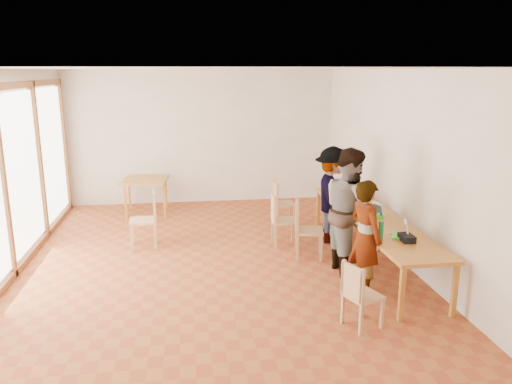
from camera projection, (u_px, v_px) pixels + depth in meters
ground at (213, 266)px, 7.78m from camera, size 8.00×8.00×0.00m
wall_back at (202, 137)px, 11.27m from camera, size 6.00×0.10×3.00m
wall_front at (241, 282)px, 3.58m from camera, size 6.00×0.10×3.00m
wall_right at (402, 167)px, 7.83m from camera, size 0.10×8.00×3.00m
window_wall at (1, 178)px, 7.03m from camera, size 0.10×8.00×3.00m
ceiling at (209, 67)px, 7.06m from camera, size 6.00×8.00×0.04m
communal_table at (372, 219)px, 7.84m from camera, size 0.80×4.00×0.75m
side_table at (146, 182)px, 10.54m from camera, size 0.90×0.90×0.75m
chair_near at (358, 289)px, 5.82m from camera, size 0.49×0.49×0.43m
chair_mid at (303, 223)px, 8.03m from camera, size 0.52×0.52×0.50m
chair_far at (279, 214)px, 8.59m from camera, size 0.44×0.44×0.49m
chair_empty at (280, 198)px, 9.80m from camera, size 0.41×0.41×0.45m
chair_spare at (149, 213)px, 8.53m from camera, size 0.48×0.48×0.52m
person_near at (365, 238)px, 6.68m from camera, size 0.54×0.67×1.59m
person_mid at (350, 210)px, 7.43m from camera, size 0.75×0.95×1.89m
person_far at (332, 195)px, 8.71m from camera, size 0.84×1.20×1.70m
laptop_near at (403, 233)px, 6.81m from camera, size 0.31×0.33×0.23m
laptop_mid at (376, 213)px, 7.77m from camera, size 0.29×0.31×0.22m
laptop_far at (361, 204)px, 8.30m from camera, size 0.24×0.28×0.22m
yellow_mug at (348, 193)px, 9.04m from camera, size 0.16×0.16×0.10m
green_bottle at (381, 231)px, 6.65m from camera, size 0.07×0.07×0.28m
clear_glass at (334, 193)px, 9.11m from camera, size 0.07×0.07×0.09m
condiment_cup at (380, 214)px, 7.80m from camera, size 0.08×0.08×0.06m
pink_phone at (390, 233)px, 6.98m from camera, size 0.05×0.10×0.01m
black_pouch at (407, 238)px, 6.67m from camera, size 0.16×0.26×0.09m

